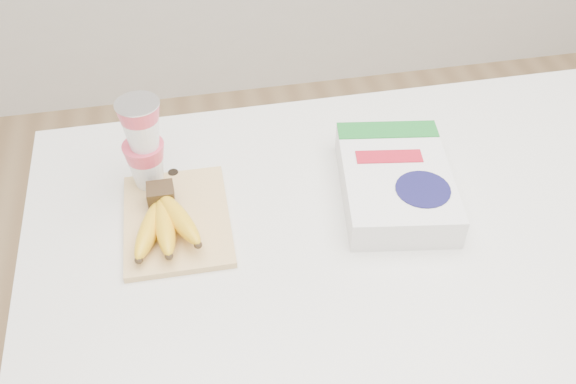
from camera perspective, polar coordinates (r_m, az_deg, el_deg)
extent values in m
cube|color=silver|center=(1.55, 7.72, -16.52)|extent=(1.32, 0.88, 0.99)
cube|color=#E9CC80|center=(1.17, -9.84, -2.44)|extent=(0.19, 0.26, 0.01)
cube|color=#382816|center=(1.18, -11.26, -0.21)|extent=(0.05, 0.04, 0.03)
ellipsoid|color=yellow|center=(1.13, -12.16, -3.15)|extent=(0.08, 0.16, 0.05)
sphere|color=#382816|center=(1.09, -13.13, -5.92)|extent=(0.01, 0.01, 0.01)
ellipsoid|color=yellow|center=(1.13, -10.90, -2.89)|extent=(0.04, 0.16, 0.05)
sphere|color=#382816|center=(1.08, -10.54, -5.62)|extent=(0.01, 0.01, 0.01)
ellipsoid|color=yellow|center=(1.13, -9.67, -2.32)|extent=(0.09, 0.16, 0.05)
sphere|color=#382816|center=(1.08, -8.00, -4.67)|extent=(0.01, 0.01, 0.01)
cylinder|color=silver|center=(1.14, -13.29, 7.66)|extent=(0.08, 0.08, 0.00)
cube|color=white|center=(1.21, 9.53, 0.88)|extent=(0.24, 0.32, 0.06)
cube|color=#197429|center=(1.28, 8.84, 5.48)|extent=(0.20, 0.08, 0.00)
cylinder|color=#131143|center=(1.16, 11.91, 0.24)|extent=(0.11, 0.11, 0.00)
cube|color=#B31426|center=(1.22, 8.97, 3.13)|extent=(0.13, 0.06, 0.00)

